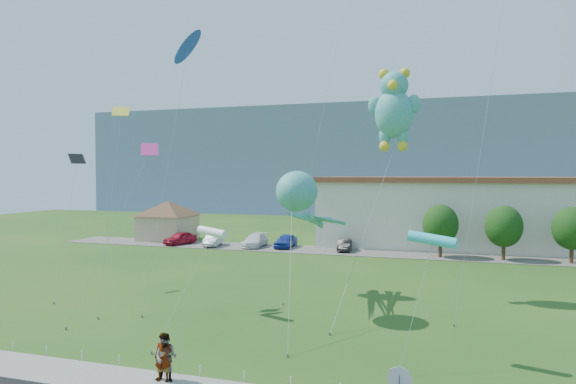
% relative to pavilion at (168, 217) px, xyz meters
% --- Properties ---
extents(ground, '(160.00, 160.00, 0.00)m').
position_rel_pavilion_xyz_m(ground, '(24.00, -38.00, -3.02)').
color(ground, '#1E4A14').
rests_on(ground, ground).
extents(parking_strip, '(70.00, 6.00, 0.06)m').
position_rel_pavilion_xyz_m(parking_strip, '(24.00, -3.00, -2.99)').
color(parking_strip, '#59544C').
rests_on(parking_strip, ground).
extents(hill_ridge, '(160.00, 50.00, 25.00)m').
position_rel_pavilion_xyz_m(hill_ridge, '(24.00, 82.00, 9.48)').
color(hill_ridge, slate).
rests_on(hill_ridge, ground).
extents(pavilion, '(9.20, 9.20, 5.00)m').
position_rel_pavilion_xyz_m(pavilion, '(0.00, 0.00, 0.00)').
color(pavilion, tan).
rests_on(pavilion, ground).
extents(rope_fence, '(26.05, 0.05, 0.50)m').
position_rel_pavilion_xyz_m(rope_fence, '(24.00, -39.30, -2.77)').
color(rope_fence, white).
rests_on(rope_fence, ground).
extents(tree_near, '(3.60, 3.60, 5.47)m').
position_rel_pavilion_xyz_m(tree_near, '(34.00, -4.00, 0.36)').
color(tree_near, '#3F2B19').
rests_on(tree_near, ground).
extents(tree_mid, '(3.60, 3.60, 5.47)m').
position_rel_pavilion_xyz_m(tree_mid, '(40.00, -4.00, 0.36)').
color(tree_mid, '#3F2B19').
rests_on(tree_mid, ground).
extents(tree_far, '(3.60, 3.60, 5.47)m').
position_rel_pavilion_xyz_m(tree_far, '(46.00, -4.00, 0.36)').
color(tree_far, '#3F2B19').
rests_on(tree_far, ground).
extents(pedestrian_left, '(0.77, 0.55, 1.97)m').
position_rel_pavilion_xyz_m(pedestrian_left, '(23.87, -40.36, -1.94)').
color(pedestrian_left, gray).
rests_on(pedestrian_left, sidewalk).
extents(pedestrian_right, '(1.01, 0.83, 1.95)m').
position_rel_pavilion_xyz_m(pedestrian_right, '(24.00, -40.35, -1.95)').
color(pedestrian_right, gray).
rests_on(pedestrian_right, sidewalk).
extents(parked_car_red, '(3.05, 4.75, 1.51)m').
position_rel_pavilion_xyz_m(parked_car_red, '(3.81, -3.59, -2.21)').
color(parked_car_red, '#AC152A').
rests_on(parked_car_red, parking_strip).
extents(parked_car_silver, '(2.42, 4.66, 1.46)m').
position_rel_pavilion_xyz_m(parked_car_silver, '(8.24, -3.64, -2.23)').
color(parked_car_silver, '#B2B1B8').
rests_on(parked_car_silver, parking_strip).
extents(parked_car_white, '(2.35, 5.21, 1.48)m').
position_rel_pavilion_xyz_m(parked_car_white, '(13.23, -2.82, -2.22)').
color(parked_car_white, white).
rests_on(parked_car_white, parking_strip).
extents(parked_car_blue, '(1.85, 4.54, 1.54)m').
position_rel_pavilion_xyz_m(parked_car_blue, '(16.85, -2.35, -2.19)').
color(parked_car_blue, '#1C359C').
rests_on(parked_car_blue, parking_strip).
extents(parked_car_black, '(1.84, 4.11, 1.31)m').
position_rel_pavilion_xyz_m(parked_car_black, '(23.82, -2.72, -2.31)').
color(parked_car_black, black).
rests_on(parked_car_black, parking_strip).
extents(octopus_kite, '(2.99, 14.39, 8.74)m').
position_rel_pavilion_xyz_m(octopus_kite, '(26.11, -27.34, 3.63)').
color(octopus_kite, teal).
rests_on(octopus_kite, ground).
extents(teddy_bear_kite, '(4.06, 11.48, 15.92)m').
position_rel_pavilion_xyz_m(teddy_bear_kite, '(31.13, -21.92, 10.18)').
color(teddy_bear_kite, teal).
rests_on(teddy_bear_kite, ground).
extents(small_kite_yellow, '(2.26, 5.29, 13.20)m').
position_rel_pavilion_xyz_m(small_kite_yellow, '(13.91, -29.38, 8.22)').
color(small_kite_yellow, yellow).
rests_on(small_kite_yellow, ground).
extents(small_kite_pink, '(2.01, 7.01, 10.59)m').
position_rel_pavilion_xyz_m(small_kite_pink, '(16.10, -30.06, 6.01)').
color(small_kite_pink, '#EE3493').
rests_on(small_kite_pink, ground).
extents(small_kite_white, '(0.80, 8.71, 5.44)m').
position_rel_pavilion_xyz_m(small_kite_white, '(21.06, -30.11, 1.94)').
color(small_kite_white, white).
rests_on(small_kite_white, ground).
extents(small_kite_blue, '(2.78, 9.79, 18.92)m').
position_rel_pavilion_xyz_m(small_kite_blue, '(15.76, -23.49, 14.73)').
color(small_kite_blue, blue).
rests_on(small_kite_blue, ground).
extents(small_kite_cyan, '(1.57, 3.59, 6.00)m').
position_rel_pavilion_xyz_m(small_kite_cyan, '(34.19, -34.33, 2.51)').
color(small_kite_cyan, '#2FC8D7').
rests_on(small_kite_cyan, ground).
extents(small_kite_black, '(3.11, 5.95, 10.15)m').
position_rel_pavilion_xyz_m(small_kite_black, '(8.03, -26.64, 5.65)').
color(small_kite_black, black).
rests_on(small_kite_black, ground).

